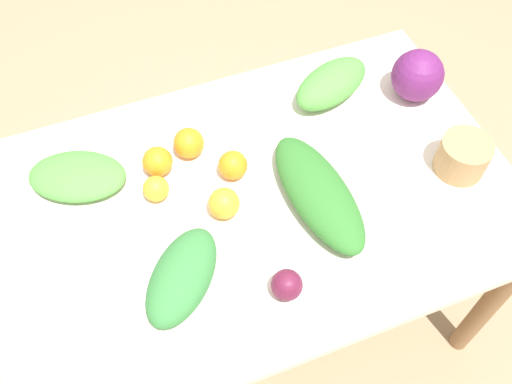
% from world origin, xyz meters
% --- Properties ---
extents(ground_plane, '(8.00, 8.00, 0.00)m').
position_xyz_m(ground_plane, '(0.00, 0.00, 0.00)').
color(ground_plane, '#937A5B').
extents(dining_table, '(1.35, 0.87, 0.73)m').
position_xyz_m(dining_table, '(0.00, 0.00, 0.63)').
color(dining_table, silver).
rests_on(dining_table, ground_plane).
extents(cabbage_purple, '(0.15, 0.15, 0.15)m').
position_xyz_m(cabbage_purple, '(0.56, 0.17, 0.80)').
color(cabbage_purple, '#601E5B').
rests_on(cabbage_purple, dining_table).
extents(paper_bag, '(0.13, 0.13, 0.10)m').
position_xyz_m(paper_bag, '(0.54, -0.11, 0.78)').
color(paper_bag, '#A87F51').
rests_on(paper_bag, dining_table).
extents(greens_bunch_beet_tops, '(0.29, 0.22, 0.09)m').
position_xyz_m(greens_bunch_beet_tops, '(0.33, 0.26, 0.77)').
color(greens_bunch_beet_tops, '#4C933D').
rests_on(greens_bunch_beet_tops, dining_table).
extents(greens_bunch_dandelion, '(0.17, 0.40, 0.08)m').
position_xyz_m(greens_bunch_dandelion, '(0.14, -0.07, 0.77)').
color(greens_bunch_dandelion, '#2D6B28').
rests_on(greens_bunch_dandelion, dining_table).
extents(greens_bunch_scallion, '(0.27, 0.29, 0.09)m').
position_xyz_m(greens_bunch_scallion, '(-0.25, -0.17, 0.77)').
color(greens_bunch_scallion, '#337538').
rests_on(greens_bunch_scallion, dining_table).
extents(greens_bunch_chard, '(0.30, 0.25, 0.06)m').
position_xyz_m(greens_bunch_chard, '(-0.42, 0.21, 0.76)').
color(greens_bunch_chard, '#4C933D').
rests_on(greens_bunch_chard, dining_table).
extents(beet_root, '(0.07, 0.07, 0.07)m').
position_xyz_m(beet_root, '(-0.03, -0.27, 0.76)').
color(beet_root, '#5B1933').
rests_on(beet_root, dining_table).
extents(orange_0, '(0.07, 0.07, 0.07)m').
position_xyz_m(orange_0, '(-0.24, 0.09, 0.76)').
color(orange_0, orange).
rests_on(orange_0, dining_table).
extents(orange_1, '(0.08, 0.08, 0.08)m').
position_xyz_m(orange_1, '(-0.12, 0.20, 0.77)').
color(orange_1, orange).
rests_on(orange_1, dining_table).
extents(orange_2, '(0.08, 0.08, 0.08)m').
position_xyz_m(orange_2, '(-0.21, 0.17, 0.77)').
color(orange_2, orange).
rests_on(orange_2, dining_table).
extents(orange_3, '(0.08, 0.08, 0.08)m').
position_xyz_m(orange_3, '(-0.03, 0.09, 0.77)').
color(orange_3, orange).
rests_on(orange_3, dining_table).
extents(orange_4, '(0.08, 0.08, 0.08)m').
position_xyz_m(orange_4, '(-0.09, -0.02, 0.77)').
color(orange_4, orange).
rests_on(orange_4, dining_table).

